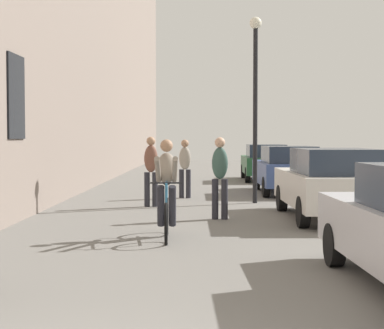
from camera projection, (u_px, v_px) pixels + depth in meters
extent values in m
cube|color=black|center=(16.00, 97.00, 12.77)|extent=(0.04, 1.10, 1.70)
torus|color=black|center=(166.00, 224.00, 10.33)|extent=(0.08, 0.71, 0.71)
torus|color=black|center=(167.00, 216.00, 11.38)|extent=(0.08, 0.71, 0.71)
cylinder|color=#286084|center=(167.00, 201.00, 11.27)|extent=(0.05, 0.22, 0.58)
cylinder|color=#286084|center=(166.00, 184.00, 10.76)|extent=(0.07, 0.83, 0.14)
cylinder|color=#286084|center=(166.00, 204.00, 10.34)|extent=(0.04, 0.09, 0.67)
cylinder|color=#286084|center=(167.00, 217.00, 10.88)|extent=(0.08, 1.00, 0.12)
cylinder|color=black|center=(166.00, 183.00, 10.35)|extent=(0.52, 0.05, 0.03)
ellipsoid|color=black|center=(167.00, 184.00, 11.17)|extent=(0.12, 0.24, 0.06)
ellipsoid|color=gray|center=(167.00, 168.00, 11.08)|extent=(0.36, 0.36, 0.59)
sphere|color=#A57A5B|center=(167.00, 146.00, 11.02)|extent=(0.22, 0.22, 0.22)
cylinder|color=#26262D|center=(172.00, 206.00, 11.03)|extent=(0.15, 0.40, 0.75)
cylinder|color=#26262D|center=(161.00, 206.00, 11.03)|extent=(0.15, 0.40, 0.75)
cylinder|color=gray|center=(175.00, 170.00, 10.69)|extent=(0.14, 0.75, 0.48)
cylinder|color=gray|center=(158.00, 170.00, 10.69)|extent=(0.11, 0.75, 0.48)
cylinder|color=#26262D|center=(215.00, 199.00, 13.47)|extent=(0.14, 0.14, 0.86)
cylinder|color=#26262D|center=(225.00, 199.00, 13.45)|extent=(0.14, 0.14, 0.86)
ellipsoid|color=#38564C|center=(220.00, 163.00, 13.43)|extent=(0.37, 0.28, 0.68)
sphere|color=tan|center=(220.00, 142.00, 13.41)|extent=(0.22, 0.22, 0.22)
cylinder|color=#26262D|center=(155.00, 189.00, 15.91)|extent=(0.14, 0.14, 0.86)
cylinder|color=#26262D|center=(147.00, 189.00, 15.91)|extent=(0.14, 0.14, 0.86)
ellipsoid|color=brown|center=(151.00, 159.00, 15.88)|extent=(0.34, 0.25, 0.68)
sphere|color=#A57A5B|center=(151.00, 141.00, 15.86)|extent=(0.22, 0.22, 0.22)
cylinder|color=#26262D|center=(188.00, 184.00, 18.16)|extent=(0.14, 0.14, 0.82)
cylinder|color=#26262D|center=(182.00, 184.00, 18.20)|extent=(0.14, 0.14, 0.82)
ellipsoid|color=#9E9384|center=(185.00, 158.00, 18.15)|extent=(0.38, 0.29, 0.65)
sphere|color=#A57A5B|center=(185.00, 143.00, 18.13)|extent=(0.22, 0.22, 0.22)
cylinder|color=black|center=(255.00, 116.00, 16.72)|extent=(0.12, 0.12, 4.60)
sphere|color=silver|center=(256.00, 23.00, 16.61)|extent=(0.32, 0.32, 0.32)
cylinder|color=black|center=(334.00, 245.00, 8.57)|extent=(0.21, 0.59, 0.58)
cube|color=beige|center=(329.00, 188.00, 13.59)|extent=(1.85, 4.28, 0.69)
cube|color=#283342|center=(334.00, 161.00, 13.06)|extent=(1.53, 2.32, 0.51)
cylinder|color=black|center=(282.00, 198.00, 15.00)|extent=(0.21, 0.62, 0.61)
cylinder|color=black|center=(349.00, 198.00, 15.01)|extent=(0.21, 0.62, 0.61)
cylinder|color=black|center=(303.00, 212.00, 12.20)|extent=(0.21, 0.62, 0.61)
cube|color=#384C84|center=(286.00, 173.00, 19.75)|extent=(1.78, 4.17, 0.67)
cube|color=#283342|center=(289.00, 154.00, 19.23)|extent=(1.48, 2.26, 0.50)
cylinder|color=black|center=(257.00, 181.00, 21.14)|extent=(0.20, 0.60, 0.60)
cylinder|color=black|center=(303.00, 181.00, 21.13)|extent=(0.20, 0.60, 0.60)
cylinder|color=black|center=(266.00, 187.00, 18.40)|extent=(0.20, 0.60, 0.60)
cylinder|color=black|center=(320.00, 187.00, 18.40)|extent=(0.20, 0.60, 0.60)
cube|color=#23512D|center=(265.00, 165.00, 25.59)|extent=(1.72, 4.10, 0.67)
cube|color=#283342|center=(266.00, 151.00, 25.07)|extent=(1.43, 2.22, 0.49)
cylinder|color=black|center=(243.00, 171.00, 26.97)|extent=(0.19, 0.59, 0.59)
cylinder|color=black|center=(280.00, 171.00, 26.94)|extent=(0.19, 0.59, 0.59)
cylinder|color=black|center=(248.00, 175.00, 24.27)|extent=(0.19, 0.59, 0.59)
cylinder|color=black|center=(288.00, 175.00, 24.24)|extent=(0.19, 0.59, 0.59)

